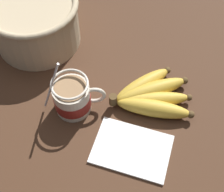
# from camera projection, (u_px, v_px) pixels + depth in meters

# --- Properties ---
(table) EXTENTS (0.96, 0.96, 0.04)m
(table) POSITION_uv_depth(u_px,v_px,m) (88.00, 105.00, 0.81)
(table) COLOR #422819
(table) RESTS_ON ground
(coffee_mug) EXTENTS (0.15, 0.09, 0.17)m
(coffee_mug) POSITION_uv_depth(u_px,v_px,m) (73.00, 98.00, 0.75)
(coffee_mug) COLOR beige
(coffee_mug) RESTS_ON table
(banana_bunch) EXTENTS (0.21, 0.18, 0.04)m
(banana_bunch) POSITION_uv_depth(u_px,v_px,m) (151.00, 96.00, 0.78)
(banana_bunch) COLOR #4C381E
(banana_bunch) RESTS_ON table
(woven_basket) EXTENTS (0.25, 0.25, 0.14)m
(woven_basket) POSITION_uv_depth(u_px,v_px,m) (35.00, 21.00, 0.85)
(woven_basket) COLOR tan
(woven_basket) RESTS_ON table
(napkin) EXTENTS (0.21, 0.18, 0.01)m
(napkin) POSITION_uv_depth(u_px,v_px,m) (132.00, 149.00, 0.72)
(napkin) COLOR white
(napkin) RESTS_ON table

